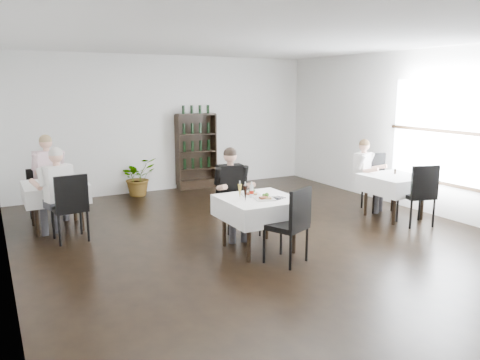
# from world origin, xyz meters

# --- Properties ---
(room_shell) EXTENTS (9.00, 9.00, 9.00)m
(room_shell) POSITION_xyz_m (0.00, 0.00, 1.50)
(room_shell) COLOR black
(room_shell) RESTS_ON ground
(window_right) EXTENTS (0.06, 2.30, 1.85)m
(window_right) POSITION_xyz_m (3.48, 0.00, 1.50)
(window_right) COLOR white
(window_right) RESTS_ON room_shell
(wine_shelf) EXTENTS (0.90, 0.28, 1.75)m
(wine_shelf) POSITION_xyz_m (0.60, 4.31, 0.85)
(wine_shelf) COLOR black
(wine_shelf) RESTS_ON ground
(main_table) EXTENTS (1.03, 1.03, 0.77)m
(main_table) POSITION_xyz_m (-0.30, 0.00, 0.62)
(main_table) COLOR black
(main_table) RESTS_ON ground
(left_table) EXTENTS (0.98, 0.98, 0.77)m
(left_table) POSITION_xyz_m (-2.70, 2.50, 0.62)
(left_table) COLOR black
(left_table) RESTS_ON ground
(right_table) EXTENTS (0.98, 0.98, 0.77)m
(right_table) POSITION_xyz_m (2.70, 0.30, 0.62)
(right_table) COLOR black
(right_table) RESTS_ON ground
(potted_tree) EXTENTS (0.91, 0.85, 0.82)m
(potted_tree) POSITION_xyz_m (-0.82, 4.20, 0.41)
(potted_tree) COLOR #2E6021
(potted_tree) RESTS_ON ground
(main_chair_far) EXTENTS (0.48, 0.48, 0.89)m
(main_chair_far) POSITION_xyz_m (-0.18, 0.74, 0.51)
(main_chair_far) COLOR black
(main_chair_far) RESTS_ON ground
(main_chair_near) EXTENTS (0.62, 0.63, 1.04)m
(main_chair_near) POSITION_xyz_m (-0.20, -0.68, 0.59)
(main_chair_near) COLOR black
(main_chair_near) RESTS_ON ground
(left_chair_far) EXTENTS (0.46, 0.47, 0.90)m
(left_chair_far) POSITION_xyz_m (-2.85, 3.24, 0.51)
(left_chair_far) COLOR black
(left_chair_far) RESTS_ON ground
(left_chair_near) EXTENTS (0.51, 0.52, 1.05)m
(left_chair_near) POSITION_xyz_m (-2.60, 1.65, 0.60)
(left_chair_near) COLOR black
(left_chair_near) RESTS_ON ground
(right_chair_far) EXTENTS (0.59, 0.59, 1.06)m
(right_chair_far) POSITION_xyz_m (2.86, 0.91, 0.61)
(right_chair_far) COLOR black
(right_chair_far) RESTS_ON ground
(right_chair_near) EXTENTS (0.60, 0.61, 1.06)m
(right_chair_near) POSITION_xyz_m (2.67, -0.28, 0.60)
(right_chair_near) COLOR black
(right_chair_near) RESTS_ON ground
(diner_main) EXTENTS (0.56, 0.57, 1.41)m
(diner_main) POSITION_xyz_m (-0.37, 0.69, 0.82)
(diner_main) COLOR #404048
(diner_main) RESTS_ON ground
(diner_left_far) EXTENTS (0.63, 0.67, 1.50)m
(diner_left_far) POSITION_xyz_m (-2.69, 3.17, 0.87)
(diner_left_far) COLOR #404048
(diner_left_far) RESTS_ON ground
(diner_left_near) EXTENTS (0.61, 0.65, 1.43)m
(diner_left_near) POSITION_xyz_m (-2.75, 1.94, 0.83)
(diner_left_near) COLOR #404048
(diner_left_near) RESTS_ON ground
(diner_right_far) EXTENTS (0.61, 0.64, 1.36)m
(diner_right_far) POSITION_xyz_m (2.62, 0.94, 0.79)
(diner_right_far) COLOR #404048
(diner_right_far) RESTS_ON ground
(plate_far) EXTENTS (0.32, 0.32, 0.08)m
(plate_far) POSITION_xyz_m (-0.32, 0.19, 0.79)
(plate_far) COLOR white
(plate_far) RESTS_ON main_table
(plate_near) EXTENTS (0.32, 0.32, 0.08)m
(plate_near) POSITION_xyz_m (-0.27, -0.13, 0.79)
(plate_near) COLOR white
(plate_near) RESTS_ON main_table
(pilsner_dark) EXTENTS (0.06, 0.06, 0.27)m
(pilsner_dark) POSITION_xyz_m (-0.57, -0.09, 0.88)
(pilsner_dark) COLOR black
(pilsner_dark) RESTS_ON main_table
(pilsner_lager) EXTENTS (0.06, 0.06, 0.26)m
(pilsner_lager) POSITION_xyz_m (-0.56, 0.09, 0.87)
(pilsner_lager) COLOR gold
(pilsner_lager) RESTS_ON main_table
(coke_bottle) EXTENTS (0.06, 0.06, 0.23)m
(coke_bottle) POSITION_xyz_m (-0.38, 0.06, 0.86)
(coke_bottle) COLOR silver
(coke_bottle) RESTS_ON main_table
(napkin_cutlery) EXTENTS (0.23, 0.21, 0.02)m
(napkin_cutlery) POSITION_xyz_m (-0.09, -0.15, 0.78)
(napkin_cutlery) COLOR black
(napkin_cutlery) RESTS_ON main_table
(pepper_mill) EXTENTS (0.04, 0.04, 0.09)m
(pepper_mill) POSITION_xyz_m (2.81, 0.41, 0.82)
(pepper_mill) COLOR black
(pepper_mill) RESTS_ON right_table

